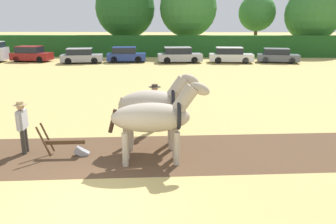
{
  "coord_description": "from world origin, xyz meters",
  "views": [
    {
      "loc": [
        2.08,
        -6.63,
        4.05
      ],
      "look_at": [
        1.69,
        3.96,
        1.1
      ],
      "focal_mm": 35.0,
      "sensor_mm": 36.0,
      "label": 1
    }
  ],
  "objects_px": {
    "farmer_beside_team": "(155,103)",
    "parked_car_center_right": "(179,55)",
    "draft_horse_lead_right": "(154,104)",
    "parked_car_center_left": "(81,56)",
    "plow": "(69,146)",
    "draft_horse_lead_left": "(155,117)",
    "tree_center_left": "(257,13)",
    "tree_center": "(313,14)",
    "parked_car_right": "(230,55)",
    "parked_car_center": "(126,55)",
    "parked_car_left": "(31,54)",
    "tree_left": "(188,8)",
    "farmer_at_plow": "(22,123)",
    "parked_car_far_right": "(277,56)",
    "tree_far_left": "(125,8)"
  },
  "relations": [
    {
      "from": "parked_car_center_left",
      "to": "parked_car_center_right",
      "type": "distance_m",
      "value": 9.74
    },
    {
      "from": "tree_center_left",
      "to": "parked_car_right",
      "type": "height_order",
      "value": "tree_center_left"
    },
    {
      "from": "plow",
      "to": "parked_car_right",
      "type": "xyz_separation_m",
      "value": [
        8.48,
        23.98,
        0.42
      ]
    },
    {
      "from": "farmer_at_plow",
      "to": "parked_car_right",
      "type": "height_order",
      "value": "farmer_at_plow"
    },
    {
      "from": "parked_car_center_left",
      "to": "parked_car_center_right",
      "type": "xyz_separation_m",
      "value": [
        9.71,
        0.75,
        0.04
      ]
    },
    {
      "from": "draft_horse_lead_left",
      "to": "draft_horse_lead_right",
      "type": "distance_m",
      "value": 1.22
    },
    {
      "from": "tree_far_left",
      "to": "parked_car_center_left",
      "type": "relative_size",
      "value": 2.17
    },
    {
      "from": "draft_horse_lead_right",
      "to": "parked_car_center_right",
      "type": "height_order",
      "value": "draft_horse_lead_right"
    },
    {
      "from": "plow",
      "to": "draft_horse_lead_right",
      "type": "bearing_deg",
      "value": 12.88
    },
    {
      "from": "draft_horse_lead_right",
      "to": "parked_car_right",
      "type": "bearing_deg",
      "value": 70.37
    },
    {
      "from": "parked_car_center_right",
      "to": "farmer_at_plow",
      "type": "bearing_deg",
      "value": -108.93
    },
    {
      "from": "tree_left",
      "to": "parked_car_center_left",
      "type": "distance_m",
      "value": 15.53
    },
    {
      "from": "tree_center_left",
      "to": "plow",
      "type": "xyz_separation_m",
      "value": [
        -13.4,
        -35.61,
        -4.78
      ]
    },
    {
      "from": "tree_center_left",
      "to": "tree_center",
      "type": "xyz_separation_m",
      "value": [
        6.33,
        -2.3,
        -0.21
      ]
    },
    {
      "from": "parked_car_center_right",
      "to": "tree_far_left",
      "type": "bearing_deg",
      "value": 118.66
    },
    {
      "from": "parked_car_left",
      "to": "parked_car_center_right",
      "type": "distance_m",
      "value": 15.28
    },
    {
      "from": "draft_horse_lead_right",
      "to": "farmer_beside_team",
      "type": "xyz_separation_m",
      "value": [
        -0.1,
        1.7,
        -0.39
      ]
    },
    {
      "from": "tree_center_left",
      "to": "parked_car_right",
      "type": "distance_m",
      "value": 13.36
    },
    {
      "from": "farmer_beside_team",
      "to": "farmer_at_plow",
      "type": "bearing_deg",
      "value": -134.69
    },
    {
      "from": "draft_horse_lead_right",
      "to": "parked_car_center_right",
      "type": "distance_m",
      "value": 22.98
    },
    {
      "from": "tree_left",
      "to": "draft_horse_lead_left",
      "type": "relative_size",
      "value": 3.05
    },
    {
      "from": "parked_car_center_right",
      "to": "tree_center",
      "type": "bearing_deg",
      "value": 22.58
    },
    {
      "from": "draft_horse_lead_right",
      "to": "draft_horse_lead_left",
      "type": "bearing_deg",
      "value": -89.53
    },
    {
      "from": "farmer_beside_team",
      "to": "parked_car_far_right",
      "type": "height_order",
      "value": "farmer_beside_team"
    },
    {
      "from": "parked_car_far_right",
      "to": "draft_horse_lead_left",
      "type": "bearing_deg",
      "value": -103.29
    },
    {
      "from": "farmer_beside_team",
      "to": "parked_car_center_right",
      "type": "bearing_deg",
      "value": 102.08
    },
    {
      "from": "tree_center",
      "to": "farmer_at_plow",
      "type": "distance_m",
      "value": 39.54
    },
    {
      "from": "parked_car_center",
      "to": "draft_horse_lead_left",
      "type": "bearing_deg",
      "value": -84.46
    },
    {
      "from": "parked_car_far_right",
      "to": "draft_horse_lead_right",
      "type": "bearing_deg",
      "value": -104.61
    },
    {
      "from": "plow",
      "to": "parked_car_right",
      "type": "bearing_deg",
      "value": 65.18
    },
    {
      "from": "draft_horse_lead_left",
      "to": "draft_horse_lead_right",
      "type": "xyz_separation_m",
      "value": [
        -0.12,
        1.21,
        0.07
      ]
    },
    {
      "from": "tree_center_left",
      "to": "draft_horse_lead_right",
      "type": "distance_m",
      "value": 36.58
    },
    {
      "from": "farmer_at_plow",
      "to": "parked_car_left",
      "type": "height_order",
      "value": "farmer_at_plow"
    },
    {
      "from": "tree_center_left",
      "to": "parked_car_center_right",
      "type": "height_order",
      "value": "tree_center_left"
    },
    {
      "from": "farmer_beside_team",
      "to": "parked_car_center_right",
      "type": "relative_size",
      "value": 0.39
    },
    {
      "from": "tree_far_left",
      "to": "farmer_at_plow",
      "type": "relative_size",
      "value": 5.48
    },
    {
      "from": "tree_far_left",
      "to": "tree_center_left",
      "type": "bearing_deg",
      "value": 8.48
    },
    {
      "from": "parked_car_center_left",
      "to": "plow",
      "type": "bearing_deg",
      "value": -84.73
    },
    {
      "from": "tree_center",
      "to": "draft_horse_lead_left",
      "type": "distance_m",
      "value": 37.89
    },
    {
      "from": "tree_left",
      "to": "parked_car_left",
      "type": "bearing_deg",
      "value": -151.29
    },
    {
      "from": "draft_horse_lead_right",
      "to": "parked_car_right",
      "type": "distance_m",
      "value": 23.87
    },
    {
      "from": "tree_center_left",
      "to": "plow",
      "type": "relative_size",
      "value": 4.9
    },
    {
      "from": "tree_center_left",
      "to": "draft_horse_lead_left",
      "type": "bearing_deg",
      "value": -106.55
    },
    {
      "from": "tree_center",
      "to": "plow",
      "type": "relative_size",
      "value": 5.39
    },
    {
      "from": "tree_left",
      "to": "farmer_at_plow",
      "type": "xyz_separation_m",
      "value": [
        -5.84,
        -32.98,
        -4.59
      ]
    },
    {
      "from": "tree_center",
      "to": "parked_car_center_right",
      "type": "xyz_separation_m",
      "value": [
        -16.41,
        -9.5,
        -4.13
      ]
    },
    {
      "from": "parked_car_center_left",
      "to": "tree_center_left",
      "type": "bearing_deg",
      "value": 22.17
    },
    {
      "from": "tree_left",
      "to": "tree_far_left",
      "type": "bearing_deg",
      "value": -179.59
    },
    {
      "from": "farmer_beside_team",
      "to": "parked_car_center",
      "type": "distance_m",
      "value": 22.03
    },
    {
      "from": "parked_car_left",
      "to": "tree_left",
      "type": "bearing_deg",
      "value": 32.45
    }
  ]
}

